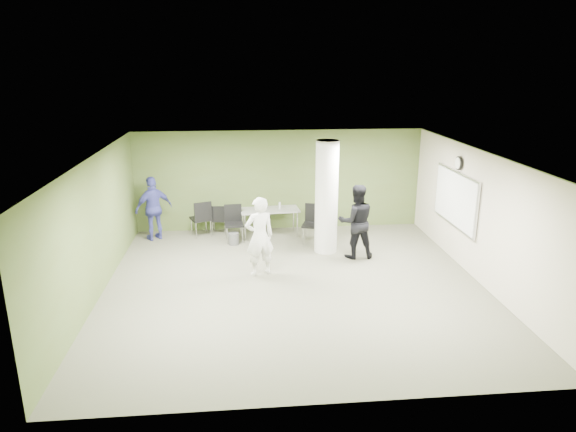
{
  "coord_description": "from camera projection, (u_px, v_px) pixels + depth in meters",
  "views": [
    {
      "loc": [
        -1.09,
        -10.02,
        4.57
      ],
      "look_at": [
        -0.04,
        1.0,
        1.25
      ],
      "focal_mm": 32.0,
      "sensor_mm": 36.0,
      "label": 1
    }
  ],
  "objects": [
    {
      "name": "chair_back_left",
      "position": [
        202.0,
        216.0,
        13.85
      ],
      "size": [
        0.65,
        0.65,
        1.01
      ],
      "rotation": [
        0.0,
        0.0,
        3.52
      ],
      "color": "black",
      "rests_on": "floor"
    },
    {
      "name": "wall_left",
      "position": [
        95.0,
        228.0,
        10.2
      ],
      "size": [
        0.02,
        8.0,
        2.8
      ],
      "primitive_type": "cube",
      "color": "#4F5E2C",
      "rests_on": "floor"
    },
    {
      "name": "woman_white",
      "position": [
        260.0,
        237.0,
        11.27
      ],
      "size": [
        0.75,
        0.61,
        1.8
      ],
      "primitive_type": "imported",
      "rotation": [
        0.0,
        0.0,
        3.45
      ],
      "color": "silver",
      "rests_on": "floor"
    },
    {
      "name": "man_blue",
      "position": [
        154.0,
        208.0,
        13.59
      ],
      "size": [
        1.08,
        0.88,
        1.72
      ],
      "primitive_type": "imported",
      "rotation": [
        0.0,
        0.0,
        3.69
      ],
      "color": "#3E409A",
      "rests_on": "floor"
    },
    {
      "name": "whiteboard",
      "position": [
        455.0,
        199.0,
        12.03
      ],
      "size": [
        0.05,
        2.3,
        1.3
      ],
      "color": "silver",
      "rests_on": "wall_right_cream"
    },
    {
      "name": "ceiling",
      "position": [
        295.0,
        156.0,
        10.16
      ],
      "size": [
        8.0,
        8.0,
        0.0
      ],
      "primitive_type": "plane",
      "rotation": [
        3.14,
        0.0,
        0.0
      ],
      "color": "white",
      "rests_on": "wall_back"
    },
    {
      "name": "folding_table",
      "position": [
        270.0,
        211.0,
        13.93
      ],
      "size": [
        1.63,
        0.82,
        1.0
      ],
      "rotation": [
        0.0,
        0.0,
        0.08
      ],
      "color": "gray",
      "rests_on": "floor"
    },
    {
      "name": "wastebasket",
      "position": [
        234.0,
        239.0,
        13.38
      ],
      "size": [
        0.27,
        0.27,
        0.32
      ],
      "primitive_type": "cylinder",
      "color": "#4C4C4C",
      "rests_on": "floor"
    },
    {
      "name": "column",
      "position": [
        327.0,
        197.0,
        12.56
      ],
      "size": [
        0.56,
        0.56,
        2.8
      ],
      "primitive_type": "cylinder",
      "color": "silver",
      "rests_on": "floor"
    },
    {
      "name": "wall_clock",
      "position": [
        459.0,
        163.0,
        11.79
      ],
      "size": [
        0.06,
        0.32,
        0.32
      ],
      "color": "black",
      "rests_on": "wall_right_cream"
    },
    {
      "name": "floor",
      "position": [
        294.0,
        285.0,
        10.96
      ],
      "size": [
        8.0,
        8.0,
        0.0
      ],
      "primitive_type": "plane",
      "color": "#505240",
      "rests_on": "ground"
    },
    {
      "name": "wall_right_cream",
      "position": [
        481.0,
        218.0,
        10.92
      ],
      "size": [
        0.02,
        8.0,
        2.8
      ],
      "primitive_type": "cube",
      "color": "beige",
      "rests_on": "floor"
    },
    {
      "name": "chair_table_left",
      "position": [
        234.0,
        220.0,
        13.58
      ],
      "size": [
        0.52,
        0.52,
        0.96
      ],
      "rotation": [
        0.0,
        0.0,
        0.09
      ],
      "color": "black",
      "rests_on": "floor"
    },
    {
      "name": "man_black",
      "position": [
        356.0,
        221.0,
        12.31
      ],
      "size": [
        0.9,
        0.71,
        1.82
      ],
      "primitive_type": "imported",
      "rotation": [
        0.0,
        0.0,
        3.17
      ],
      "color": "black",
      "rests_on": "floor"
    },
    {
      "name": "wall_back",
      "position": [
        279.0,
        180.0,
        14.38
      ],
      "size": [
        8.0,
        2.8,
        0.02
      ],
      "primitive_type": "cube",
      "rotation": [
        1.57,
        0.0,
        0.0
      ],
      "color": "#4F5E2C",
      "rests_on": "floor"
    },
    {
      "name": "chair_table_right",
      "position": [
        313.0,
        220.0,
        13.47
      ],
      "size": [
        0.63,
        0.63,
        1.01
      ],
      "rotation": [
        0.0,
        0.0,
        -0.32
      ],
      "color": "black",
      "rests_on": "floor"
    },
    {
      "name": "chair_back_right",
      "position": [
        219.0,
        217.0,
        14.08
      ],
      "size": [
        0.45,
        0.45,
        0.84
      ],
      "rotation": [
        0.0,
        0.0,
        3.06
      ],
      "color": "black",
      "rests_on": "floor"
    }
  ]
}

